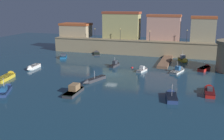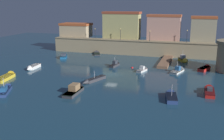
% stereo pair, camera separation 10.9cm
% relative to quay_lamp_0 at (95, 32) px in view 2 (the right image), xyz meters
% --- Properties ---
extents(ground_plane, '(143.12, 143.12, 0.00)m').
position_rel_quay_lamp_0_xyz_m(ground_plane, '(13.66, -25.34, -6.83)').
color(ground_plane, '#19384C').
extents(quay_wall, '(54.91, 3.28, 4.61)m').
position_rel_quay_lamp_0_xyz_m(quay_wall, '(13.66, 0.00, -4.51)').
color(quay_wall, '#9E8966').
rests_on(quay_wall, ground).
extents(old_town_backdrop, '(50.98, 6.15, 8.82)m').
position_rel_quay_lamp_0_xyz_m(old_town_backdrop, '(12.79, 3.84, 1.35)').
color(old_town_backdrop, tan).
rests_on(old_town_backdrop, ground).
extents(pier_dock, '(2.58, 14.98, 0.70)m').
position_rel_quay_lamp_0_xyz_m(pier_dock, '(23.99, -8.98, -6.49)').
color(pier_dock, brown).
rests_on(pier_dock, ground).
extents(quay_lamp_0, '(0.32, 0.32, 3.32)m').
position_rel_quay_lamp_0_xyz_m(quay_lamp_0, '(0.00, 0.00, 0.00)').
color(quay_lamp_0, black).
rests_on(quay_lamp_0, quay_wall).
extents(quay_lamp_1, '(0.32, 0.32, 3.50)m').
position_rel_quay_lamp_0_xyz_m(quay_lamp_1, '(8.55, 0.00, 0.11)').
color(quay_lamp_1, black).
rests_on(quay_lamp_1, quay_wall).
extents(quay_lamp_2, '(0.32, 0.32, 3.10)m').
position_rel_quay_lamp_0_xyz_m(quay_lamp_2, '(17.85, 0.00, -0.13)').
color(quay_lamp_2, black).
rests_on(quay_lamp_2, quay_wall).
extents(quay_lamp_3, '(0.32, 0.32, 3.67)m').
position_rel_quay_lamp_0_xyz_m(quay_lamp_3, '(28.83, -0.00, 0.20)').
color(quay_lamp_3, black).
rests_on(quay_lamp_3, quay_wall).
extents(moored_boat_0, '(1.94, 5.67, 1.45)m').
position_rel_quay_lamp_0_xyz_m(moored_boat_0, '(-6.61, -26.19, -6.39)').
color(moored_boat_0, white).
rests_on(moored_boat_0, ground).
extents(moored_boat_1, '(3.52, 5.23, 1.69)m').
position_rel_quay_lamp_0_xyz_m(moored_boat_1, '(1.50, -2.60, -6.58)').
color(moored_boat_1, '#333338').
rests_on(moored_boat_1, ground).
extents(moored_boat_2, '(3.41, 6.83, 2.45)m').
position_rel_quay_lamp_0_xyz_m(moored_boat_2, '(11.77, -32.03, -6.46)').
color(moored_boat_2, '#333338').
rests_on(moored_boat_2, ground).
extents(moored_boat_3, '(3.47, 6.27, 3.27)m').
position_rel_quay_lamp_0_xyz_m(moored_boat_3, '(28.21, -17.63, -6.49)').
color(moored_boat_3, silver).
rests_on(moored_boat_3, ground).
extents(moored_boat_4, '(2.41, 4.42, 1.67)m').
position_rel_quay_lamp_0_xyz_m(moored_boat_4, '(19.93, -19.92, -6.45)').
color(moored_boat_4, silver).
rests_on(moored_boat_4, ground).
extents(moored_boat_5, '(2.07, 6.99, 2.30)m').
position_rel_quay_lamp_0_xyz_m(moored_boat_5, '(11.29, -39.24, -6.32)').
color(moored_boat_5, '#333338').
rests_on(moored_boat_5, ground).
extents(moored_boat_6, '(2.66, 5.81, 3.18)m').
position_rel_quay_lamp_0_xyz_m(moored_boat_6, '(28.32, -37.33, -6.43)').
color(moored_boat_6, navy).
rests_on(moored_boat_6, ground).
extents(moored_boat_7, '(3.06, 7.45, 1.80)m').
position_rel_quay_lamp_0_xyz_m(moored_boat_7, '(-6.84, -35.30, -6.43)').
color(moored_boat_7, gold).
rests_on(moored_boat_7, ground).
extents(moored_boat_8, '(3.47, 5.33, 1.86)m').
position_rel_quay_lamp_0_xyz_m(moored_boat_8, '(-5.95, -10.74, -6.36)').
color(moored_boat_8, '#195689').
rests_on(moored_boat_8, ground).
extents(moored_boat_9, '(3.20, 4.49, 3.57)m').
position_rel_quay_lamp_0_xyz_m(moored_boat_9, '(28.55, -5.97, -6.28)').
color(moored_boat_9, gold).
rests_on(moored_boat_9, ground).
extents(moored_boat_10, '(1.73, 6.41, 1.65)m').
position_rel_quay_lamp_0_xyz_m(moored_boat_10, '(34.68, -32.26, -6.40)').
color(moored_boat_10, red).
rests_on(moored_boat_10, ground).
extents(moored_boat_11, '(4.32, 6.87, 3.33)m').
position_rel_quay_lamp_0_xyz_m(moored_boat_11, '(-1.22, -42.89, -6.41)').
color(moored_boat_11, navy).
rests_on(moored_boat_11, ground).
extents(moored_boat_12, '(1.89, 5.04, 2.69)m').
position_rel_quay_lamp_0_xyz_m(moored_boat_12, '(12.06, -16.78, -6.35)').
color(moored_boat_12, '#333338').
rests_on(moored_boat_12, ground).
extents(moored_boat_13, '(3.49, 5.77, 2.84)m').
position_rel_quay_lamp_0_xyz_m(moored_boat_13, '(34.25, -14.06, -6.42)').
color(moored_boat_13, red).
rests_on(moored_boat_13, ground).
extents(mooring_buoy_0, '(0.57, 0.57, 0.57)m').
position_rel_quay_lamp_0_xyz_m(mooring_buoy_0, '(16.69, -17.53, -6.83)').
color(mooring_buoy_0, red).
rests_on(mooring_buoy_0, ground).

